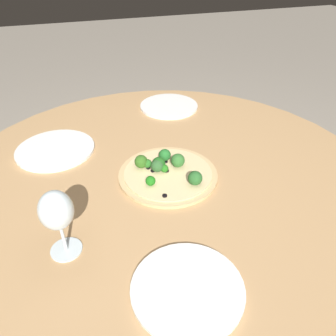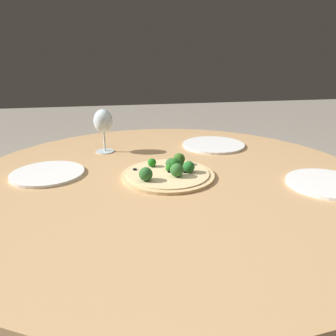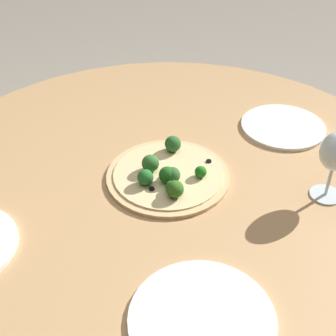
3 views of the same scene
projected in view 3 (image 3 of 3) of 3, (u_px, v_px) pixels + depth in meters
dining_table at (169, 195)px, 1.20m from camera, size 1.39×1.39×0.70m
pizza at (168, 174)px, 1.16m from camera, size 0.31×0.31×0.06m
wine_glass at (336, 154)px, 1.05m from camera, size 0.08×0.08×0.18m
plate_near at (202, 319)px, 0.84m from camera, size 0.27×0.27×0.01m
plate_side at (283, 126)px, 1.36m from camera, size 0.24×0.24×0.01m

